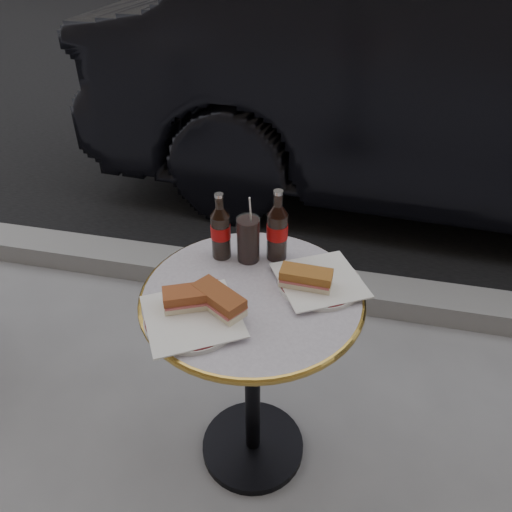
% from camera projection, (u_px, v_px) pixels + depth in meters
% --- Properties ---
extents(ground, '(80.00, 80.00, 0.00)m').
position_uv_depth(ground, '(253.00, 448.00, 1.80)').
color(ground, gray).
rests_on(ground, ground).
extents(asphalt_road, '(40.00, 8.00, 0.00)m').
position_uv_depth(asphalt_road, '(351.00, 69.00, 5.75)').
color(asphalt_road, black).
rests_on(asphalt_road, ground).
extents(curb, '(40.00, 0.20, 0.12)m').
position_uv_depth(curb, '(294.00, 284.00, 2.48)').
color(curb, gray).
rests_on(curb, ground).
extents(bistro_table, '(0.62, 0.62, 0.73)m').
position_uv_depth(bistro_table, '(253.00, 380.00, 1.58)').
color(bistro_table, '#BAB2C4').
rests_on(bistro_table, ground).
extents(plate_left, '(0.32, 0.32, 0.01)m').
position_uv_depth(plate_left, '(193.00, 319.00, 1.27)').
color(plate_left, silver).
rests_on(plate_left, bistro_table).
extents(plate_right, '(0.30, 0.30, 0.01)m').
position_uv_depth(plate_right, '(319.00, 282.00, 1.39)').
color(plate_right, white).
rests_on(plate_right, bistro_table).
extents(sandwich_left_a, '(0.16, 0.12, 0.05)m').
position_uv_depth(sandwich_left_a, '(192.00, 299.00, 1.29)').
color(sandwich_left_a, brown).
rests_on(sandwich_left_a, plate_left).
extents(sandwich_left_b, '(0.16, 0.14, 0.05)m').
position_uv_depth(sandwich_left_b, '(219.00, 301.00, 1.28)').
color(sandwich_left_b, brown).
rests_on(sandwich_left_b, plate_left).
extents(sandwich_right, '(0.14, 0.07, 0.05)m').
position_uv_depth(sandwich_right, '(306.00, 279.00, 1.36)').
color(sandwich_right, '#A16229').
rests_on(sandwich_right, plate_right).
extents(cola_bottle_left, '(0.07, 0.07, 0.21)m').
position_uv_depth(cola_bottle_left, '(220.00, 226.00, 1.45)').
color(cola_bottle_left, black).
rests_on(cola_bottle_left, bistro_table).
extents(cola_bottle_right, '(0.08, 0.08, 0.23)m').
position_uv_depth(cola_bottle_right, '(277.00, 225.00, 1.44)').
color(cola_bottle_right, black).
rests_on(cola_bottle_right, bistro_table).
extents(cola_glass, '(0.08, 0.08, 0.14)m').
position_uv_depth(cola_glass, '(248.00, 239.00, 1.45)').
color(cola_glass, black).
rests_on(cola_glass, bistro_table).
extents(parked_car, '(1.84, 4.71, 1.52)m').
position_uv_depth(parked_car, '(495.00, 79.00, 2.87)').
color(parked_car, black).
rests_on(parked_car, ground).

